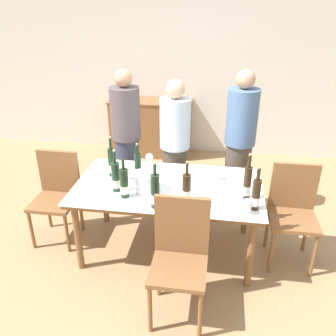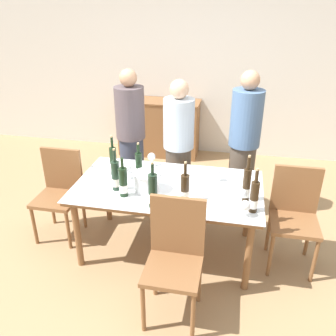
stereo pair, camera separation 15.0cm
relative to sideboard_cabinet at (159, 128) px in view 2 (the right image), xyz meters
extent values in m
plane|color=#A37F56|center=(0.63, -2.34, -0.44)|extent=(12.00, 12.00, 0.00)
cube|color=silver|center=(0.63, 0.29, 0.96)|extent=(8.00, 0.10, 2.80)
cube|color=brown|center=(0.00, 0.00, -0.01)|extent=(1.22, 0.44, 0.85)
cube|color=brown|center=(0.00, 0.00, 0.42)|extent=(1.26, 0.46, 0.02)
cylinder|color=brown|center=(-0.13, -2.73, -0.09)|extent=(0.06, 0.06, 0.68)
cylinder|color=brown|center=(1.39, -2.73, -0.09)|extent=(0.06, 0.06, 0.68)
cylinder|color=brown|center=(-0.13, -1.95, -0.09)|extent=(0.06, 0.06, 0.68)
cylinder|color=brown|center=(1.39, -1.95, -0.09)|extent=(0.06, 0.06, 0.68)
cube|color=brown|center=(0.63, -2.34, 0.27)|extent=(1.68, 0.94, 0.04)
cube|color=white|center=(0.63, -2.34, 0.29)|extent=(1.71, 0.97, 0.01)
cylinder|color=white|center=(0.46, -2.46, 0.38)|extent=(0.22, 0.22, 0.17)
cylinder|color=white|center=(0.46, -2.46, 0.45)|extent=(0.24, 0.24, 0.01)
cylinder|color=#1E3323|center=(0.19, -2.50, 0.42)|extent=(0.07, 0.07, 0.27)
cylinder|color=silver|center=(0.19, -2.50, 0.37)|extent=(0.08, 0.08, 0.08)
cylinder|color=#1E3323|center=(0.19, -2.50, 0.62)|extent=(0.02, 0.02, 0.11)
cylinder|color=tan|center=(0.19, -2.50, 0.68)|extent=(0.02, 0.02, 0.02)
cylinder|color=#332314|center=(1.39, -2.62, 0.42)|extent=(0.07, 0.07, 0.26)
cylinder|color=white|center=(1.39, -2.62, 0.36)|extent=(0.07, 0.07, 0.07)
cylinder|color=#332314|center=(1.39, -2.62, 0.61)|extent=(0.03, 0.03, 0.10)
cylinder|color=tan|center=(1.39, -2.62, 0.67)|extent=(0.02, 0.02, 0.02)
cylinder|color=#1E3323|center=(0.58, -2.71, 0.44)|extent=(0.07, 0.07, 0.30)
cylinder|color=white|center=(0.58, -2.71, 0.37)|extent=(0.08, 0.08, 0.08)
cylinder|color=#1E3323|center=(0.58, -2.71, 0.63)|extent=(0.03, 0.03, 0.09)
cylinder|color=tan|center=(0.58, -2.71, 0.69)|extent=(0.02, 0.02, 0.02)
cylinder|color=#332314|center=(1.32, -2.47, 0.44)|extent=(0.07, 0.07, 0.30)
cylinder|color=white|center=(1.32, -2.47, 0.37)|extent=(0.07, 0.07, 0.08)
cylinder|color=#332314|center=(1.32, -2.47, 0.64)|extent=(0.03, 0.03, 0.11)
cylinder|color=tan|center=(1.32, -2.47, 0.70)|extent=(0.02, 0.02, 0.02)
cylinder|color=black|center=(0.32, -2.23, 0.42)|extent=(0.06, 0.06, 0.25)
cylinder|color=white|center=(0.32, -2.23, 0.36)|extent=(0.07, 0.07, 0.07)
cylinder|color=black|center=(0.32, -2.23, 0.59)|extent=(0.03, 0.03, 0.09)
cylinder|color=tan|center=(0.32, -2.23, 0.64)|extent=(0.02, 0.02, 0.02)
cylinder|color=black|center=(0.06, -2.22, 0.43)|extent=(0.07, 0.07, 0.28)
cylinder|color=white|center=(0.06, -2.22, 0.37)|extent=(0.07, 0.07, 0.08)
cylinder|color=black|center=(0.06, -2.22, 0.62)|extent=(0.02, 0.02, 0.11)
cylinder|color=tan|center=(0.06, -2.22, 0.68)|extent=(0.02, 0.02, 0.02)
cylinder|color=black|center=(0.29, -2.59, 0.42)|extent=(0.07, 0.07, 0.26)
cylinder|color=white|center=(0.29, -2.59, 0.36)|extent=(0.08, 0.08, 0.07)
cylinder|color=black|center=(0.29, -2.59, 0.60)|extent=(0.03, 0.03, 0.10)
cylinder|color=#332314|center=(0.82, -2.57, 0.41)|extent=(0.07, 0.07, 0.24)
cylinder|color=silver|center=(0.82, -2.57, 0.36)|extent=(0.08, 0.08, 0.07)
cylinder|color=#332314|center=(0.82, -2.57, 0.59)|extent=(0.03, 0.03, 0.11)
cylinder|color=tan|center=(0.82, -2.57, 0.65)|extent=(0.02, 0.02, 0.02)
cylinder|color=white|center=(0.22, -2.28, 0.29)|extent=(0.07, 0.07, 0.00)
cylinder|color=white|center=(0.22, -2.28, 0.33)|extent=(0.01, 0.01, 0.07)
sphere|color=white|center=(0.22, -2.28, 0.39)|extent=(0.08, 0.08, 0.08)
cylinder|color=white|center=(1.29, -2.54, 0.29)|extent=(0.06, 0.06, 0.00)
cylinder|color=white|center=(1.29, -2.54, 0.33)|extent=(0.01, 0.01, 0.08)
sphere|color=white|center=(1.29, -2.54, 0.40)|extent=(0.08, 0.08, 0.08)
cylinder|color=white|center=(1.06, -2.16, 0.29)|extent=(0.06, 0.06, 0.00)
cylinder|color=white|center=(1.06, -2.16, 0.33)|extent=(0.01, 0.01, 0.07)
sphere|color=white|center=(1.06, -2.16, 0.39)|extent=(0.07, 0.07, 0.07)
cylinder|color=white|center=(1.32, -2.71, 0.29)|extent=(0.06, 0.06, 0.00)
cylinder|color=white|center=(1.32, -2.71, 0.33)|extent=(0.01, 0.01, 0.06)
sphere|color=white|center=(1.32, -2.71, 0.39)|extent=(0.09, 0.09, 0.09)
cylinder|color=white|center=(0.38, -1.96, 0.29)|extent=(0.07, 0.07, 0.00)
cylinder|color=white|center=(0.38, -1.96, 0.33)|extent=(0.01, 0.01, 0.07)
sphere|color=white|center=(0.38, -1.96, 0.39)|extent=(0.08, 0.08, 0.08)
cylinder|color=brown|center=(1.59, -2.52, -0.21)|extent=(0.03, 0.03, 0.45)
cylinder|color=brown|center=(1.96, -2.52, -0.21)|extent=(0.03, 0.03, 0.45)
cylinder|color=brown|center=(1.59, -2.15, -0.21)|extent=(0.03, 0.03, 0.45)
cylinder|color=brown|center=(1.96, -2.15, -0.21)|extent=(0.03, 0.03, 0.45)
cube|color=brown|center=(1.78, -2.34, 0.03)|extent=(0.42, 0.42, 0.04)
cube|color=brown|center=(1.78, -2.15, 0.28)|extent=(0.42, 0.04, 0.45)
cylinder|color=brown|center=(0.64, -3.32, -0.21)|extent=(0.03, 0.03, 0.44)
cylinder|color=brown|center=(1.01, -3.32, -0.21)|extent=(0.03, 0.03, 0.44)
cylinder|color=brown|center=(0.64, -2.95, -0.21)|extent=(0.03, 0.03, 0.44)
cylinder|color=brown|center=(1.01, -2.95, -0.21)|extent=(0.03, 0.03, 0.44)
cube|color=brown|center=(0.83, -3.14, 0.02)|extent=(0.42, 0.42, 0.04)
cube|color=brown|center=(0.83, -2.95, 0.29)|extent=(0.42, 0.04, 0.50)
cylinder|color=brown|center=(-0.71, -2.52, -0.22)|extent=(0.03, 0.03, 0.43)
cylinder|color=brown|center=(-0.34, -2.52, -0.22)|extent=(0.03, 0.03, 0.43)
cylinder|color=brown|center=(-0.71, -2.15, -0.22)|extent=(0.03, 0.03, 0.43)
cylinder|color=brown|center=(-0.34, -2.15, -0.22)|extent=(0.03, 0.03, 0.43)
cube|color=brown|center=(-0.52, -2.34, 0.01)|extent=(0.42, 0.42, 0.04)
cube|color=brown|center=(-0.52, -2.15, 0.25)|extent=(0.42, 0.04, 0.45)
cylinder|color=#383F56|center=(0.02, -1.49, -0.02)|extent=(0.28, 0.28, 0.83)
cylinder|color=#594C51|center=(0.02, -1.49, 0.69)|extent=(0.33, 0.33, 0.58)
sphere|color=tan|center=(0.02, -1.49, 1.08)|extent=(0.19, 0.19, 0.19)
cylinder|color=#51473D|center=(0.59, -1.61, -0.03)|extent=(0.28, 0.28, 0.81)
cylinder|color=silver|center=(0.59, -1.61, 0.64)|extent=(0.33, 0.33, 0.54)
sphere|color=#DBAD89|center=(0.59, -1.61, 1.01)|extent=(0.20, 0.20, 0.20)
cylinder|color=#51473D|center=(1.29, -1.50, -0.01)|extent=(0.28, 0.28, 0.85)
cylinder|color=#4C6B93|center=(1.29, -1.50, 0.71)|extent=(0.33, 0.33, 0.60)
sphere|color=tan|center=(1.29, -1.50, 1.11)|extent=(0.20, 0.20, 0.20)
camera|label=1|loc=(1.06, -5.17, 1.86)|focal=38.00mm
camera|label=2|loc=(1.21, -5.15, 1.86)|focal=38.00mm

